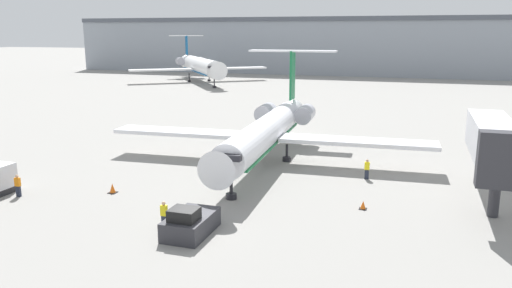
# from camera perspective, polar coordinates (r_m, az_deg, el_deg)

# --- Properties ---
(ground_plane) EXTENTS (600.00, 600.00, 0.00)m
(ground_plane) POSITION_cam_1_polar(r_m,az_deg,el_deg) (30.28, -7.41, -10.45)
(ground_plane) COLOR gray
(terminal_building) EXTENTS (180.00, 16.80, 15.91)m
(terminal_building) POSITION_cam_1_polar(r_m,az_deg,el_deg) (145.61, 13.47, 10.84)
(terminal_building) COLOR #8C939E
(terminal_building) RESTS_ON ground
(airplane_main) EXTENTS (30.29, 27.29, 9.85)m
(airplane_main) POSITION_cam_1_polar(r_m,az_deg,el_deg) (46.14, 1.36, 1.68)
(airplane_main) COLOR white
(airplane_main) RESTS_ON ground
(pushback_tug) EXTENTS (2.30, 3.96, 1.88)m
(pushback_tug) POSITION_cam_1_polar(r_m,az_deg,el_deg) (30.40, -7.49, -8.93)
(pushback_tug) COLOR #2D2D33
(pushback_tug) RESTS_ON ground
(worker_near_tug) EXTENTS (0.40, 0.25, 1.76)m
(worker_near_tug) POSITION_cam_1_polar(r_m,az_deg,el_deg) (31.35, -10.46, -7.91)
(worker_near_tug) COLOR #232838
(worker_near_tug) RESTS_ON ground
(worker_by_wing) EXTENTS (0.40, 0.24, 1.68)m
(worker_by_wing) POSITION_cam_1_polar(r_m,az_deg,el_deg) (41.93, 12.56, -2.79)
(worker_by_wing) COLOR #232838
(worker_by_wing) RESTS_ON ground
(worker_on_apron) EXTENTS (0.40, 0.24, 1.67)m
(worker_on_apron) POSITION_cam_1_polar(r_m,az_deg,el_deg) (40.61, -25.57, -4.27)
(worker_on_apron) COLOR #232838
(worker_on_apron) RESTS_ON ground
(traffic_cone_left) EXTENTS (0.61, 0.61, 0.73)m
(traffic_cone_left) POSITION_cam_1_polar(r_m,az_deg,el_deg) (39.13, -16.08, -4.90)
(traffic_cone_left) COLOR black
(traffic_cone_left) RESTS_ON ground
(traffic_cone_right) EXTENTS (0.51, 0.51, 0.60)m
(traffic_cone_right) POSITION_cam_1_polar(r_m,az_deg,el_deg) (35.08, 12.14, -6.85)
(traffic_cone_right) COLOR black
(traffic_cone_right) RESTS_ON ground
(airplane_parked_far_right) EXTENTS (28.75, 32.46, 10.92)m
(airplane_parked_far_right) POSITION_cam_1_polar(r_m,az_deg,el_deg) (122.19, -6.43, 8.90)
(airplane_parked_far_right) COLOR white
(airplane_parked_far_right) RESTS_ON ground
(jet_bridge) EXTENTS (3.20, 12.36, 6.19)m
(jet_bridge) POSITION_cam_1_polar(r_m,az_deg,el_deg) (37.71, 25.59, 0.12)
(jet_bridge) COLOR #2D2D33
(jet_bridge) RESTS_ON ground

